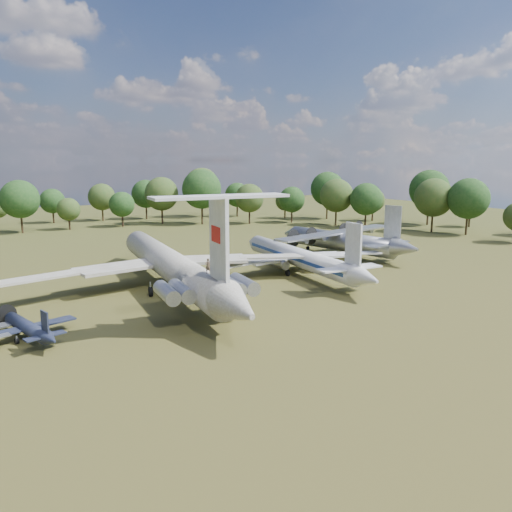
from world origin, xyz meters
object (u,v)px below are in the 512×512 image
small_prop_west (28,331)px  person_on_il62 (208,266)px  an12_transport (340,244)px  tu104_jet (298,261)px  il62_airliner (170,270)px

small_prop_west → person_on_il62: 19.67m
person_on_il62 → an12_transport: bearing=-145.7°
an12_transport → small_prop_west: (-58.31, -18.98, -1.26)m
tu104_jet → person_on_il62: 28.41m
il62_airliner → person_on_il62: bearing=-90.0°
il62_airliner → an12_transport: il62_airliner is taller
il62_airliner → an12_transport: (38.19, 7.61, -0.61)m
an12_transport → person_on_il62: 46.70m
tu104_jet → small_prop_west: (-41.92, -10.42, -1.09)m
tu104_jet → an12_transport: an12_transport is taller
small_prop_west → person_on_il62: bearing=-28.4°
il62_airliner → person_on_il62: size_ratio=34.32×
an12_transport → small_prop_west: size_ratio=2.50×
tu104_jet → il62_airliner: bearing=-176.7°
person_on_il62 → il62_airliner: bearing=-92.8°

